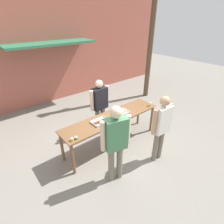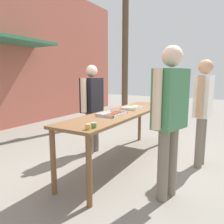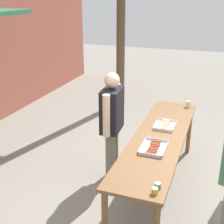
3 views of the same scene
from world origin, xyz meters
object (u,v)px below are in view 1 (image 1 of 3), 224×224
(food_tray_sausages, at_px, (100,122))
(person_server_behind_table, at_px, (100,103))
(food_tray_buns, at_px, (122,112))
(utility_pole, at_px, (153,21))
(condiment_jar_ketchup, at_px, (76,138))
(person_customer_with_cup, at_px, (161,124))
(beer_cup, at_px, (150,104))
(person_customer_holding_hotdog, at_px, (116,139))
(condiment_jar_mustard, at_px, (72,139))

(food_tray_sausages, bearing_deg, person_server_behind_table, 54.44)
(food_tray_sausages, bearing_deg, food_tray_buns, 0.05)
(person_server_behind_table, relative_size, utility_pole, 0.28)
(condiment_jar_ketchup, xyz_separation_m, person_server_behind_table, (1.36, 0.99, 0.07))
(food_tray_buns, relative_size, person_customer_with_cup, 0.22)
(food_tray_buns, height_order, person_server_behind_table, person_server_behind_table)
(condiment_jar_ketchup, height_order, beer_cup, beer_cup)
(food_tray_sausages, distance_m, person_customer_with_cup, 1.50)
(person_customer_holding_hotdog, distance_m, person_customer_with_cup, 1.25)
(person_server_behind_table, bearing_deg, utility_pole, 12.33)
(beer_cup, height_order, person_server_behind_table, person_server_behind_table)
(condiment_jar_mustard, height_order, person_customer_holding_hotdog, person_customer_holding_hotdog)
(beer_cup, xyz_separation_m, person_server_behind_table, (-1.16, 0.97, 0.05))
(person_server_behind_table, bearing_deg, beer_cup, -44.20)
(food_tray_sausages, distance_m, beer_cup, 1.71)
(beer_cup, bearing_deg, food_tray_sausages, 172.79)
(food_tray_buns, bearing_deg, condiment_jar_mustard, -172.39)
(food_tray_buns, xyz_separation_m, condiment_jar_mustard, (-1.66, -0.22, 0.01))
(food_tray_sausages, bearing_deg, person_customer_with_cup, -52.25)
(food_tray_sausages, distance_m, food_tray_buns, 0.75)
(food_tray_sausages, bearing_deg, condiment_jar_mustard, -166.32)
(person_customer_with_cup, bearing_deg, person_customer_holding_hotdog, -4.89)
(condiment_jar_mustard, bearing_deg, food_tray_buns, 7.61)
(person_server_behind_table, bearing_deg, food_tray_sausages, -129.71)
(beer_cup, xyz_separation_m, person_customer_holding_hotdog, (-2.02, -0.76, 0.15))
(food_tray_sausages, distance_m, condiment_jar_mustard, 0.94)
(food_tray_buns, bearing_deg, condiment_jar_ketchup, -171.63)
(food_tray_buns, bearing_deg, utility_pole, 29.17)
(person_customer_holding_hotdog, bearing_deg, food_tray_buns, -122.38)
(condiment_jar_mustard, xyz_separation_m, person_server_behind_table, (1.45, 0.98, 0.07))
(food_tray_sausages, xyz_separation_m, food_tray_buns, (0.75, 0.00, 0.01))
(food_tray_buns, height_order, person_customer_with_cup, person_customer_with_cup)
(food_tray_buns, relative_size, condiment_jar_mustard, 5.83)
(food_tray_sausages, height_order, beer_cup, beer_cup)
(condiment_jar_ketchup, bearing_deg, person_customer_with_cup, -28.76)
(beer_cup, xyz_separation_m, person_customer_with_cup, (-0.78, -0.96, 0.10))
(food_tray_buns, distance_m, beer_cup, 0.97)
(condiment_jar_ketchup, distance_m, person_customer_with_cup, 1.98)
(food_tray_sausages, height_order, person_customer_holding_hotdog, person_customer_holding_hotdog)
(food_tray_buns, distance_m, utility_pole, 4.17)
(person_server_behind_table, bearing_deg, condiment_jar_ketchup, -148.12)
(food_tray_sausages, distance_m, utility_pole, 4.76)
(food_tray_buns, xyz_separation_m, person_customer_holding_hotdog, (-1.07, -0.98, 0.18))
(food_tray_buns, distance_m, person_server_behind_table, 0.79)
(utility_pole, bearing_deg, beer_cup, -138.02)
(food_tray_buns, bearing_deg, person_customer_with_cup, -82.19)
(person_customer_holding_hotdog, bearing_deg, condiment_jar_mustard, -36.90)
(food_tray_sausages, height_order, utility_pole, utility_pole)
(beer_cup, bearing_deg, food_tray_buns, 167.18)
(condiment_jar_ketchup, distance_m, person_server_behind_table, 1.68)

